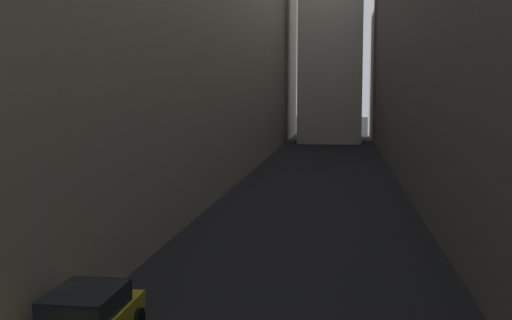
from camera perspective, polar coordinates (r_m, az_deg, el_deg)
The scene contains 2 objects.
ground_plane at distance 43.63m, azimuth 5.58°, elevation -2.14°, with size 264.00×264.00×0.00m, color black.
building_block_left at distance 47.66m, azimuth -9.68°, elevation 12.98°, with size 13.84×108.00×24.05m, color gray.
Camera 1 is at (1.55, 4.82, 6.05)m, focal length 44.73 mm.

